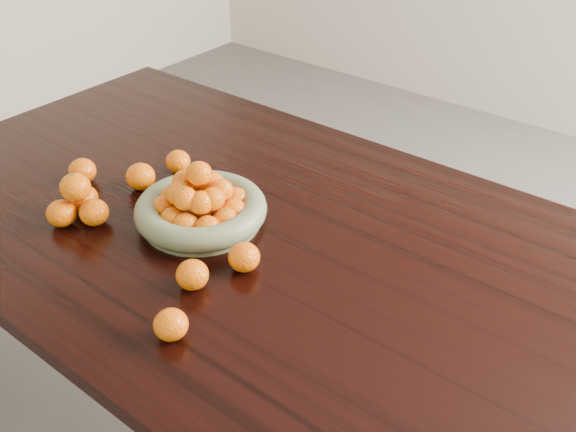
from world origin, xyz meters
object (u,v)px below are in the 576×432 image
Objects in this scene: orange_pyramid at (79,202)px; fruit_bowl at (201,206)px; dining_table at (285,273)px; loose_orange_0 at (141,177)px.

fruit_bowl is at bearing 35.93° from orange_pyramid.
fruit_bowl is 0.27m from orange_pyramid.
dining_table is at bearing 18.29° from fruit_bowl.
orange_pyramid is (-0.22, -0.16, 0.00)m from fruit_bowl.
loose_orange_0 is at bearing 176.45° from fruit_bowl.
dining_table is 15.13× the size of orange_pyramid.
fruit_bowl is 2.17× the size of orange_pyramid.
orange_pyramid is 1.90× the size of loose_orange_0.
loose_orange_0 is (-0.21, 0.01, -0.01)m from fruit_bowl.
dining_table is at bearing 28.50° from orange_pyramid.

